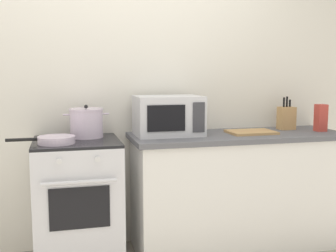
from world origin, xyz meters
TOP-DOWN VIEW (x-y plane):
  - back_wall at (0.30, 0.97)m, footprint 4.40×0.10m
  - lower_cabinet_right at (0.90, 0.62)m, footprint 1.64×0.56m
  - countertop_right at (0.90, 0.62)m, footprint 1.70×0.60m
  - stove at (-0.35, 0.60)m, footprint 0.60×0.64m
  - stock_pot at (-0.27, 0.72)m, footprint 0.33×0.25m
  - frying_pan at (-0.49, 0.49)m, footprint 0.45×0.25m
  - microwave at (0.34, 0.68)m, footprint 0.50×0.37m
  - cutting_board at (1.00, 0.60)m, footprint 0.36×0.26m
  - knife_block at (1.39, 0.74)m, footprint 0.13×0.10m
  - pasta_box at (1.60, 0.57)m, footprint 0.08×0.08m

SIDE VIEW (x-z plane):
  - lower_cabinet_right at x=0.90m, z-range 0.00..0.88m
  - stove at x=-0.35m, z-range 0.00..0.92m
  - countertop_right at x=0.90m, z-range 0.88..0.92m
  - cutting_board at x=1.00m, z-range 0.92..0.94m
  - frying_pan at x=-0.49m, z-range 0.92..0.97m
  - knife_block at x=1.39m, z-range 0.88..1.16m
  - stock_pot at x=-0.27m, z-range 0.91..1.15m
  - pasta_box at x=1.60m, z-range 0.92..1.14m
  - microwave at x=0.34m, z-range 0.92..1.22m
  - back_wall at x=0.30m, z-range 0.00..2.50m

